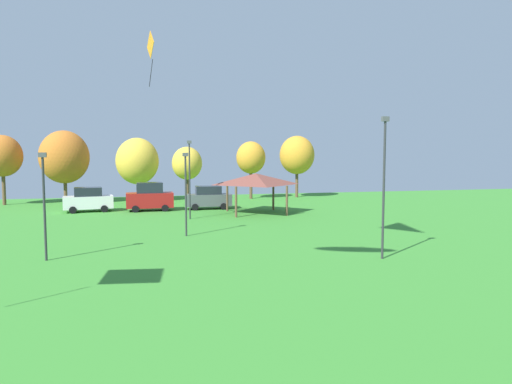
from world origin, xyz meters
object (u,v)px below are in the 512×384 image
parked_car_third_from_left (208,198)px  treeline_tree_4 (251,158)px  light_post_1 (186,189)px  light_post_2 (190,175)px  parked_car_leftmost (88,200)px  light_post_0 (44,199)px  treeline_tree_5 (297,155)px  parked_car_second_from_left (150,197)px  park_pavilion (256,179)px  treeline_tree_0 (2,156)px  treeline_tree_1 (64,157)px  kite_flying_2 (150,47)px  treeline_tree_3 (187,163)px  treeline_tree_2 (137,161)px  light_post_3 (384,180)px

parked_car_third_from_left → treeline_tree_4: size_ratio=0.65×
light_post_1 → light_post_2: (0.97, 7.81, 0.52)m
parked_car_leftmost → light_post_0: (0.31, -20.03, 1.96)m
light_post_1 → treeline_tree_5: 28.75m
parked_car_second_from_left → park_pavilion: (9.26, -4.09, 1.78)m
parked_car_third_from_left → light_post_1: size_ratio=0.82×
light_post_1 → light_post_2: light_post_2 is taller
treeline_tree_0 → treeline_tree_1: (6.07, -0.22, -0.12)m
kite_flying_2 → park_pavilion: kite_flying_2 is taller
light_post_1 → parked_car_third_from_left: bearing=76.8°
kite_flying_2 → light_post_1: kite_flying_2 is taller
kite_flying_2 → treeline_tree_3: bearing=76.7°
treeline_tree_3 → light_post_1: bearing=-95.2°
treeline_tree_3 → parked_car_second_from_left: bearing=-115.9°
parked_car_third_from_left → treeline_tree_5: size_ratio=0.58×
parked_car_leftmost → treeline_tree_1: size_ratio=0.58×
parked_car_leftmost → treeline_tree_5: 25.45m
light_post_0 → treeline_tree_2: bearing=82.1°
parked_car_leftmost → parked_car_third_from_left: size_ratio=1.02×
light_post_2 → park_pavilion: bearing=20.3°
kite_flying_2 → light_post_1: (1.97, -5.84, -10.13)m
parked_car_second_from_left → light_post_0: size_ratio=0.81×
light_post_3 → treeline_tree_3: (-7.04, 31.82, 0.27)m
light_post_2 → treeline_tree_0: 23.54m
light_post_2 → treeline_tree_5: 21.93m
park_pavilion → treeline_tree_0: size_ratio=0.79×
parked_car_second_from_left → light_post_0: 20.20m
park_pavilion → kite_flying_2: bearing=-154.9°
kite_flying_2 → parked_car_third_from_left: size_ratio=0.92×
parked_car_leftmost → treeline_tree_4: treeline_tree_4 is taller
light_post_0 → light_post_3: size_ratio=0.75×
parked_car_second_from_left → treeline_tree_5: size_ratio=0.57×
light_post_1 → treeline_tree_0: bearing=126.6°
kite_flying_2 → treeline_tree_1: kite_flying_2 is taller
treeline_tree_2 → treeline_tree_5: treeline_tree_5 is taller
light_post_3 → treeline_tree_3: bearing=102.5°
light_post_2 → treeline_tree_5: size_ratio=0.85×
treeline_tree_3 → light_post_0: bearing=-108.6°
light_post_0 → light_post_1: size_ratio=1.00×
treeline_tree_4 → light_post_1: bearing=-112.4°
parked_car_second_from_left → light_post_2: bearing=-65.2°
parked_car_leftmost → treeline_tree_3: size_ratio=0.73×
treeline_tree_0 → treeline_tree_1: bearing=-2.1°
kite_flying_2 → park_pavilion: bearing=25.1°
kite_flying_2 → light_post_2: kite_flying_2 is taller
light_post_0 → treeline_tree_1: (-3.54, 27.97, 1.92)m
light_post_1 → light_post_2: size_ratio=0.84×
treeline_tree_2 → parked_car_third_from_left: bearing=-53.4°
light_post_3 → treeline_tree_5: (6.52, 32.87, 1.20)m
parked_car_second_from_left → light_post_3: size_ratio=0.61×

